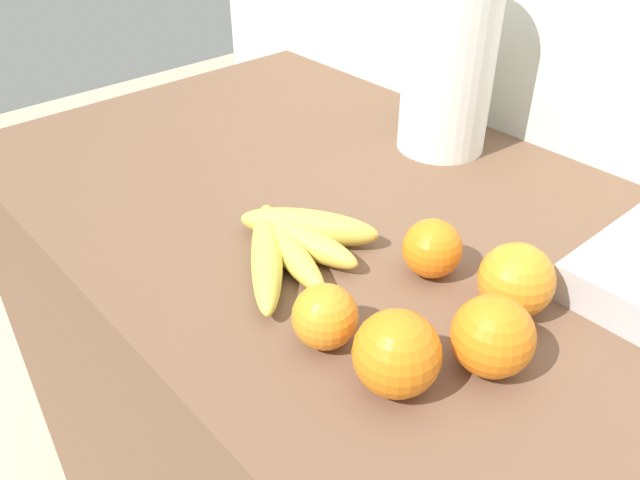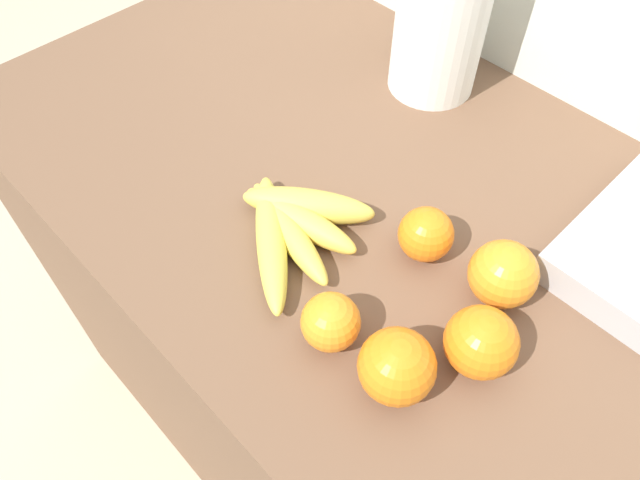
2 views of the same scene
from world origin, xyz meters
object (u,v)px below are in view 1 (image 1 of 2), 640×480
at_px(orange_far_right, 516,280).
at_px(paper_towel_roll, 449,65).
at_px(orange_front, 397,354).
at_px(orange_center, 325,317).
at_px(orange_right, 432,248).
at_px(orange_back_left, 493,336).
at_px(banana_bunch, 291,241).

height_order(orange_far_right, paper_towel_roll, paper_towel_roll).
relative_size(orange_front, orange_center, 1.23).
distance_m(orange_right, orange_far_right, 0.10).
bearing_deg(orange_back_left, orange_center, -144.13).
relative_size(orange_far_right, orange_back_left, 1.01).
height_order(banana_bunch, orange_center, orange_center).
distance_m(orange_center, orange_back_left, 0.15).
bearing_deg(orange_right, banana_bunch, -144.31).
bearing_deg(orange_back_left, banana_bunch, -175.25).
relative_size(orange_front, orange_back_left, 1.03).
height_order(orange_center, orange_back_left, orange_back_left).
xyz_separation_m(orange_front, orange_far_right, (0.01, 0.17, -0.00)).
bearing_deg(orange_right, orange_center, -88.05).
xyz_separation_m(orange_far_right, orange_center, (-0.09, -0.18, -0.01)).
bearing_deg(orange_right, orange_front, -59.79).
height_order(orange_front, orange_right, orange_front).
height_order(banana_bunch, orange_right, orange_right).
relative_size(orange_far_right, paper_towel_roll, 0.27).
bearing_deg(orange_center, orange_back_left, 35.87).
xyz_separation_m(banana_bunch, orange_center, (0.13, -0.07, 0.01)).
relative_size(banana_bunch, paper_towel_roll, 0.75).
bearing_deg(orange_far_right, orange_front, -92.67).
distance_m(orange_far_right, paper_towel_roll, 0.39).
height_order(orange_front, orange_back_left, orange_front).
xyz_separation_m(orange_front, orange_center, (-0.08, -0.01, -0.01)).
bearing_deg(orange_front, orange_center, -174.07).
xyz_separation_m(orange_front, paper_towel_roll, (-0.29, 0.41, 0.09)).
distance_m(orange_front, orange_right, 0.18).
relative_size(banana_bunch, orange_front, 2.67).
height_order(orange_right, orange_far_right, orange_far_right).
bearing_deg(banana_bunch, orange_center, -27.00).
relative_size(orange_center, orange_back_left, 0.84).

